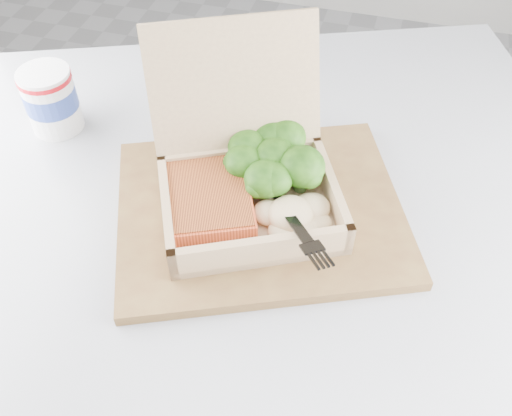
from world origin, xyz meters
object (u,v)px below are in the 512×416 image
(serving_tray, at_px, (260,210))
(cafe_table, at_px, (271,321))
(takeout_container, at_px, (245,167))
(paper_cup, at_px, (51,98))

(serving_tray, bearing_deg, cafe_table, -49.11)
(cafe_table, relative_size, takeout_container, 4.01)
(takeout_container, bearing_deg, serving_tray, -59.75)
(takeout_container, height_order, paper_cup, takeout_container)
(takeout_container, distance_m, paper_cup, 0.31)
(serving_tray, relative_size, paper_cup, 3.74)
(serving_tray, height_order, takeout_container, takeout_container)
(serving_tray, distance_m, paper_cup, 0.34)
(serving_tray, bearing_deg, paper_cup, 165.07)
(serving_tray, bearing_deg, takeout_container, 146.09)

